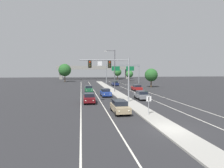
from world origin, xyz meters
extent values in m
plane|color=#28282B|center=(0.00, 0.00, 0.00)|extent=(260.00, 260.00, 0.00)
cube|color=#9E9B93|center=(0.00, 18.00, 0.07)|extent=(2.40, 110.00, 0.15)
cube|color=silver|center=(-4.70, 25.00, 0.00)|extent=(0.14, 100.00, 0.01)
cube|color=silver|center=(4.70, 25.00, 0.00)|extent=(0.14, 100.00, 0.01)
cube|color=silver|center=(-8.00, 25.00, 0.00)|extent=(0.14, 100.00, 0.01)
cube|color=silver|center=(8.00, 25.00, 0.00)|extent=(0.14, 100.00, 0.01)
cylinder|color=gray|center=(-0.17, 15.31, 3.75)|extent=(0.24, 0.24, 7.20)
cylinder|color=gray|center=(-4.15, 15.31, 6.95)|extent=(7.96, 0.16, 0.16)
cube|color=black|center=(-3.36, 15.35, 6.30)|extent=(0.56, 0.06, 1.20)
cube|color=#38330F|center=(-3.36, 15.31, 6.30)|extent=(0.32, 0.32, 1.00)
sphere|color=red|center=(-3.36, 15.14, 6.62)|extent=(0.22, 0.22, 0.22)
sphere|color=#282828|center=(-3.36, 15.14, 6.30)|extent=(0.22, 0.22, 0.22)
sphere|color=#282828|center=(-3.36, 15.14, 5.98)|extent=(0.22, 0.22, 0.22)
cube|color=black|center=(-6.54, 15.35, 6.30)|extent=(0.56, 0.06, 1.20)
cube|color=#38330F|center=(-6.54, 15.31, 6.30)|extent=(0.32, 0.32, 1.00)
sphere|color=red|center=(-6.54, 15.14, 6.62)|extent=(0.22, 0.22, 0.22)
sphere|color=#282828|center=(-6.54, 15.14, 6.30)|extent=(0.22, 0.22, 0.22)
sphere|color=#282828|center=(-6.54, 15.14, 5.98)|extent=(0.22, 0.22, 0.22)
cube|color=white|center=(-4.95, 15.29, 6.40)|extent=(0.70, 0.04, 0.70)
cylinder|color=gray|center=(-0.10, 5.70, 1.25)|extent=(0.08, 0.08, 2.20)
cube|color=white|center=(-0.10, 5.67, 2.00)|extent=(0.60, 0.03, 0.60)
cube|color=black|center=(-0.10, 5.65, 2.00)|extent=(0.12, 0.01, 0.44)
cylinder|color=#4C4C51|center=(0.08, 30.42, 5.15)|extent=(0.20, 0.20, 10.00)
cylinder|color=#4C4C51|center=(-1.02, 30.42, 9.95)|extent=(2.20, 0.12, 0.12)
cube|color=#B7B7B2|center=(-2.12, 30.42, 9.80)|extent=(0.56, 0.28, 0.20)
cube|color=tan|center=(-3.18, 7.50, 0.67)|extent=(1.88, 4.43, 0.70)
cube|color=black|center=(-3.18, 7.72, 1.30)|extent=(1.63, 2.40, 0.56)
sphere|color=#EAE5C6|center=(-2.57, 5.33, 0.72)|extent=(0.18, 0.18, 0.18)
sphere|color=#EAE5C6|center=(-3.72, 5.31, 0.72)|extent=(0.18, 0.18, 0.18)
cylinder|color=black|center=(-2.35, 6.01, 0.32)|extent=(0.23, 0.64, 0.64)
cylinder|color=black|center=(-3.95, 5.98, 0.32)|extent=(0.23, 0.64, 0.64)
cylinder|color=black|center=(-2.41, 9.01, 0.32)|extent=(0.23, 0.64, 0.64)
cylinder|color=black|center=(-4.01, 8.98, 0.32)|extent=(0.23, 0.64, 0.64)
cube|color=#5B0F14|center=(-6.65, 15.75, 0.67)|extent=(1.91, 4.44, 0.70)
cube|color=black|center=(-6.64, 15.97, 1.30)|extent=(1.64, 2.42, 0.56)
sphere|color=#EAE5C6|center=(-6.13, 13.56, 0.72)|extent=(0.18, 0.18, 0.18)
sphere|color=#EAE5C6|center=(-7.28, 13.59, 0.72)|extent=(0.18, 0.18, 0.18)
cylinder|color=black|center=(-5.89, 14.23, 0.32)|extent=(0.24, 0.65, 0.64)
cylinder|color=black|center=(-7.48, 14.27, 0.32)|extent=(0.24, 0.65, 0.64)
cylinder|color=black|center=(-5.81, 17.23, 0.32)|extent=(0.24, 0.65, 0.64)
cylinder|color=black|center=(-7.41, 17.27, 0.32)|extent=(0.24, 0.65, 0.64)
cube|color=navy|center=(-3.05, 23.11, 0.67)|extent=(1.92, 4.45, 0.70)
cube|color=black|center=(-3.06, 23.33, 1.30)|extent=(1.65, 2.42, 0.56)
sphere|color=#EAE5C6|center=(-2.42, 20.95, 0.72)|extent=(0.18, 0.18, 0.18)
sphere|color=#EAE5C6|center=(-3.57, 20.92, 0.72)|extent=(0.18, 0.18, 0.18)
cylinder|color=black|center=(-2.21, 21.63, 0.32)|extent=(0.24, 0.65, 0.64)
cylinder|color=black|center=(-3.81, 21.59, 0.32)|extent=(0.24, 0.65, 0.64)
cylinder|color=black|center=(-2.29, 24.63, 0.32)|extent=(0.24, 0.65, 0.64)
cylinder|color=black|center=(-3.89, 24.59, 0.32)|extent=(0.24, 0.65, 0.64)
cube|color=#195633|center=(-6.16, 31.17, 0.67)|extent=(1.86, 4.42, 0.70)
cube|color=black|center=(-6.16, 31.39, 1.30)|extent=(1.61, 2.40, 0.56)
sphere|color=#EAE5C6|center=(-5.56, 28.99, 0.72)|extent=(0.18, 0.18, 0.18)
sphere|color=#EAE5C6|center=(-6.71, 28.98, 0.72)|extent=(0.18, 0.18, 0.18)
cylinder|color=black|center=(-5.34, 29.68, 0.32)|extent=(0.23, 0.64, 0.64)
cylinder|color=black|center=(-6.94, 29.66, 0.32)|extent=(0.23, 0.64, 0.64)
cylinder|color=black|center=(-5.38, 32.68, 0.32)|extent=(0.23, 0.64, 0.64)
cylinder|color=black|center=(-6.98, 32.66, 0.32)|extent=(0.23, 0.64, 0.64)
cube|color=slate|center=(2.93, 18.16, 0.67)|extent=(1.83, 4.41, 0.70)
cube|color=black|center=(2.92, 17.94, 1.30)|extent=(1.60, 2.39, 0.56)
sphere|color=#EAE5C6|center=(2.37, 20.34, 0.72)|extent=(0.18, 0.18, 0.18)
sphere|color=#EAE5C6|center=(3.52, 20.34, 0.72)|extent=(0.18, 0.18, 0.18)
cylinder|color=black|center=(2.14, 19.67, 0.32)|extent=(0.22, 0.64, 0.64)
cylinder|color=black|center=(3.74, 19.65, 0.32)|extent=(0.22, 0.64, 0.64)
cylinder|color=black|center=(2.11, 16.67, 0.32)|extent=(0.22, 0.64, 0.64)
cylinder|color=black|center=(3.71, 16.65, 0.32)|extent=(0.22, 0.64, 0.64)
cube|color=maroon|center=(6.18, 32.56, 0.67)|extent=(1.91, 4.45, 0.70)
cube|color=black|center=(6.19, 32.34, 1.30)|extent=(1.65, 2.42, 0.56)
sphere|color=#EAE5C6|center=(5.55, 34.72, 0.72)|extent=(0.18, 0.18, 0.18)
sphere|color=#EAE5C6|center=(6.70, 34.75, 0.72)|extent=(0.18, 0.18, 0.18)
cylinder|color=black|center=(5.35, 34.04, 0.32)|extent=(0.24, 0.65, 0.64)
cylinder|color=black|center=(6.94, 34.08, 0.32)|extent=(0.24, 0.65, 0.64)
cylinder|color=black|center=(5.42, 31.04, 0.32)|extent=(0.24, 0.65, 0.64)
cylinder|color=black|center=(7.02, 31.08, 0.32)|extent=(0.24, 0.65, 0.64)
cube|color=#141E4C|center=(3.40, 49.13, 0.67)|extent=(1.91, 4.44, 0.70)
cube|color=black|center=(3.40, 48.91, 1.30)|extent=(1.64, 2.41, 0.56)
sphere|color=#EAE5C6|center=(2.77, 51.29, 0.72)|extent=(0.18, 0.18, 0.18)
sphere|color=#EAE5C6|center=(3.92, 51.32, 0.72)|extent=(0.18, 0.18, 0.18)
cylinder|color=black|center=(2.56, 50.61, 0.32)|extent=(0.24, 0.65, 0.64)
cylinder|color=black|center=(4.16, 50.65, 0.32)|extent=(0.24, 0.65, 0.64)
cylinder|color=black|center=(2.63, 47.61, 0.32)|extent=(0.24, 0.65, 0.64)
cylinder|color=black|center=(4.23, 47.65, 0.32)|extent=(0.24, 0.65, 0.64)
cylinder|color=gray|center=(1.70, 59.01, 3.75)|extent=(0.28, 0.28, 7.50)
cylinder|color=gray|center=(14.70, 59.01, 3.75)|extent=(0.28, 0.28, 7.50)
cube|color=gray|center=(8.20, 59.01, 7.10)|extent=(13.00, 0.36, 0.70)
cube|color=#0F6033|center=(5.34, 58.81, 5.90)|extent=(3.20, 0.08, 1.70)
cube|color=#0F6033|center=(11.06, 58.81, 5.90)|extent=(3.20, 0.08, 1.70)
cube|color=gray|center=(0.00, 98.45, 6.20)|extent=(42.40, 6.40, 1.10)
cube|color=gray|center=(0.00, 95.45, 7.20)|extent=(42.40, 0.36, 0.90)
cube|color=gray|center=(-19.20, 98.45, 2.83)|extent=(1.80, 2.40, 5.65)
cube|color=gray|center=(19.20, 98.45, 2.83)|extent=(1.80, 2.40, 5.65)
cylinder|color=#4C3823|center=(-15.18, 74.34, 1.53)|extent=(0.36, 0.36, 3.06)
sphere|color=#235623|center=(-15.18, 74.34, 5.29)|extent=(5.59, 5.59, 5.59)
cylinder|color=#4C3823|center=(12.04, 91.01, 1.19)|extent=(0.36, 0.36, 2.38)
sphere|color=#2D6B2D|center=(12.04, 91.01, 4.12)|extent=(4.35, 4.35, 4.35)
cylinder|color=#4C3823|center=(13.59, 42.15, 1.10)|extent=(0.36, 0.36, 2.20)
sphere|color=#235623|center=(13.59, 42.15, 3.80)|extent=(4.02, 4.02, 4.02)
cylinder|color=#4C3823|center=(15.24, 76.64, 0.97)|extent=(0.36, 0.36, 1.94)
sphere|color=#2D6B2D|center=(15.24, 76.64, 3.36)|extent=(3.55, 3.55, 3.55)
camera|label=1|loc=(-7.91, -16.22, 5.40)|focal=31.51mm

